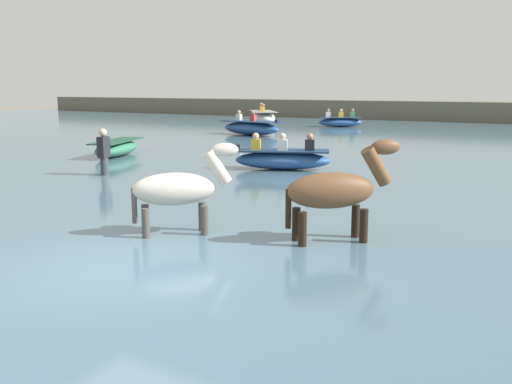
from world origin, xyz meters
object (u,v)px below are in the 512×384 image
at_px(boat_mid_channel, 117,148).
at_px(boat_far_offshore, 283,159).
at_px(horse_trailing_bay, 335,193).
at_px(boat_near_starboard, 340,122).
at_px(person_onlooker_left, 104,158).
at_px(boat_distant_west, 263,117).
at_px(boat_far_inshore, 251,128).
at_px(horse_lead_pinto, 179,192).

xyz_separation_m(boat_mid_channel, boat_far_offshore, (6.26, -0.04, 0.03)).
distance_m(horse_trailing_bay, boat_near_starboard, 25.14).
bearing_deg(person_onlooker_left, horse_trailing_bay, -21.70).
height_order(boat_near_starboard, boat_distant_west, boat_distant_west).
relative_size(boat_mid_channel, boat_far_offshore, 1.04).
xyz_separation_m(boat_distant_west, person_onlooker_left, (6.58, -20.11, 0.05)).
distance_m(boat_distant_west, boat_far_inshore, 8.07).
xyz_separation_m(boat_near_starboard, boat_distant_west, (-5.01, -0.17, 0.11)).
bearing_deg(horse_trailing_bay, horse_lead_pinto, -160.44).
bearing_deg(boat_distant_west, boat_near_starboard, 1.91).
bearing_deg(boat_distant_west, boat_mid_channel, -77.04).
height_order(boat_near_starboard, boat_far_offshore, boat_near_starboard).
bearing_deg(person_onlooker_left, boat_mid_channel, 129.28).
bearing_deg(boat_far_offshore, person_onlooker_left, -137.25).
distance_m(boat_far_inshore, person_onlooker_left, 13.19).
bearing_deg(horse_trailing_bay, boat_near_starboard, 111.73).
xyz_separation_m(horse_trailing_bay, boat_near_starboard, (-9.31, 23.35, -0.44)).
height_order(horse_lead_pinto, boat_near_starboard, horse_lead_pinto).
bearing_deg(boat_far_inshore, horse_trailing_bay, -55.64).
bearing_deg(boat_far_inshore, boat_far_offshore, -55.01).
distance_m(boat_mid_channel, person_onlooker_left, 4.30).
xyz_separation_m(boat_far_offshore, person_onlooker_left, (-3.55, -3.28, 0.16)).
xyz_separation_m(boat_mid_channel, person_onlooker_left, (2.72, -3.32, 0.20)).
bearing_deg(boat_near_starboard, person_onlooker_left, -85.57).
bearing_deg(boat_far_inshore, horse_lead_pinto, -62.81).
bearing_deg(boat_mid_channel, person_onlooker_left, -50.72).
relative_size(horse_lead_pinto, boat_far_inshore, 0.55).
xyz_separation_m(boat_near_starboard, boat_far_offshore, (5.12, -16.99, -0.00)).
xyz_separation_m(horse_lead_pinto, horse_trailing_bay, (2.28, 0.81, 0.06)).
relative_size(horse_trailing_bay, boat_near_starboard, 0.74).
height_order(horse_lead_pinto, person_onlooker_left, horse_lead_pinto).
height_order(boat_mid_channel, person_onlooker_left, person_onlooker_left).
relative_size(horse_lead_pinto, boat_far_offshore, 0.65).
height_order(boat_far_inshore, person_onlooker_left, person_onlooker_left).
bearing_deg(boat_far_inshore, boat_mid_channel, -87.52).
bearing_deg(boat_far_offshore, boat_distant_west, 121.03).
xyz_separation_m(boat_near_starboard, person_onlooker_left, (1.57, -20.27, 0.16)).
bearing_deg(boat_near_starboard, boat_far_inshore, -101.79).
distance_m(horse_trailing_bay, person_onlooker_left, 8.33).
height_order(boat_mid_channel, boat_far_inshore, boat_far_inshore).
bearing_deg(horse_trailing_bay, person_onlooker_left, 158.30).
height_order(boat_mid_channel, boat_far_offshore, boat_far_offshore).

